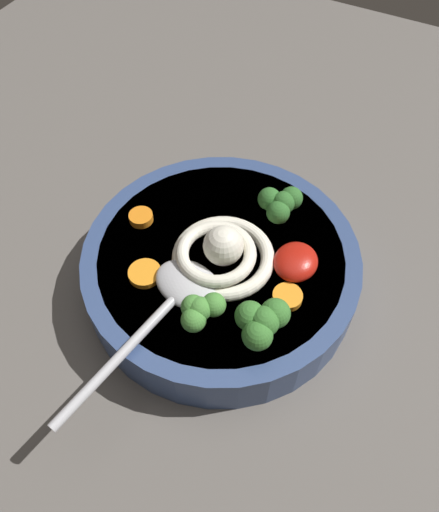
{
  "coord_description": "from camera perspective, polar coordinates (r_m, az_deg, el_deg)",
  "views": [
    {
      "loc": [
        23.67,
        10.6,
        43.87
      ],
      "look_at": [
        0.3,
        -1.72,
        7.82
      ],
      "focal_mm": 35.38,
      "sensor_mm": 36.0,
      "label": 1
    }
  ],
  "objects": [
    {
      "name": "table_slab",
      "position": [
        0.5,
        1.92,
        -4.75
      ],
      "size": [
        111.58,
        111.58,
        3.23
      ],
      "primitive_type": "cube",
      "color": "#5B5651",
      "rests_on": "ground"
    },
    {
      "name": "soup_spoon",
      "position": [
        0.42,
        -4.81,
        -4.47
      ],
      "size": [
        17.52,
        6.63,
        1.6
      ],
      "rotation": [
        0.0,
        0.0,
        6.12
      ],
      "color": "#B7B7BC",
      "rests_on": "soup_bowl"
    },
    {
      "name": "broccoli_floret_beside_noodles",
      "position": [
        0.39,
        -1.95,
        -6.29
      ],
      "size": [
        3.86,
        3.32,
        3.05
      ],
      "color": "#7A9E60",
      "rests_on": "soup_bowl"
    },
    {
      "name": "broccoli_floret_near_spoon",
      "position": [
        0.46,
        6.99,
        5.89
      ],
      "size": [
        4.17,
        3.59,
        3.3
      ],
      "color": "#7A9E60",
      "rests_on": "soup_bowl"
    },
    {
      "name": "noodle_pile",
      "position": [
        0.43,
        0.22,
        0.29
      ],
      "size": [
        9.88,
        9.68,
        3.97
      ],
      "color": "silver",
      "rests_on": "soup_bowl"
    },
    {
      "name": "soup_bowl",
      "position": [
        0.47,
        0.0,
        -1.62
      ],
      "size": [
        25.03,
        25.03,
        4.59
      ],
      "color": "#334775",
      "rests_on": "table_slab"
    },
    {
      "name": "carrot_slice_center",
      "position": [
        0.42,
        7.68,
        -4.61
      ],
      "size": [
        2.52,
        2.52,
        0.66
      ],
      "primitive_type": "cylinder",
      "color": "orange",
      "rests_on": "soup_bowl"
    },
    {
      "name": "chili_sauce_dollop",
      "position": [
        0.44,
        8.61,
        -0.64
      ],
      "size": [
        4.19,
        3.77,
        1.88
      ],
      "primitive_type": "ellipsoid",
      "color": "#B2190F",
      "rests_on": "soup_bowl"
    },
    {
      "name": "carrot_slice_extra_a",
      "position": [
        0.44,
        -8.44,
        -1.96
      ],
      "size": [
        2.85,
        2.85,
        0.58
      ],
      "primitive_type": "cylinder",
      "color": "orange",
      "rests_on": "soup_bowl"
    },
    {
      "name": "broccoli_floret_far",
      "position": [
        0.39,
        4.8,
        -7.42
      ],
      "size": [
        4.66,
        4.01,
        3.68
      ],
      "color": "#7A9E60",
      "rests_on": "soup_bowl"
    },
    {
      "name": "carrot_slice_right",
      "position": [
        0.47,
        -9.13,
        4.02
      ],
      "size": [
        2.23,
        2.23,
        0.75
      ],
      "primitive_type": "cylinder",
      "color": "orange",
      "rests_on": "soup_bowl"
    }
  ]
}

